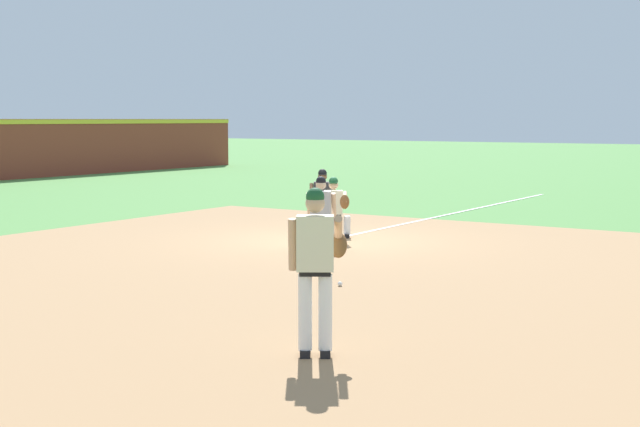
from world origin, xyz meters
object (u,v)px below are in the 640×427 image
Objects in this scene: first_base_bag at (326,239)px; baseball at (340,284)px; baserunner at (321,210)px; pitcher at (317,261)px; first_baseman at (334,205)px; umpire at (322,198)px.

baseball is (-4.26, -2.96, -0.01)m from first_base_bag.
pitcher is at bearing -147.70° from baserunner.
baseball is at bearing -147.33° from first_baseman.
umpire reaches higher than baseball.
pitcher is at bearing -147.81° from umpire.
baseball is 5.69m from first_baseman.
baserunner is at bearing 36.83° from baseball.
first_baseman is (0.50, 0.09, 0.69)m from first_base_bag.
pitcher is at bearing -148.30° from first_base_bag.
first_base_bag is 0.28× the size of first_baseman.
umpire is at bearing 31.84° from baserunner.
first_baseman is at bearing 32.67° from baseball.
pitcher is 10.79m from umpire.
first_baseman is 1.64m from baserunner.
baseball is 4.25m from pitcher.
umpire is (2.24, 1.39, 0.00)m from baserunner.
first_base_bag is at bearing -144.82° from umpire.
pitcher is 1.39× the size of first_baseman.
pitcher is at bearing -149.36° from first_baseman.
pitcher reaches higher than first_baseman.
baseball is at bearing -143.17° from baserunner.
baserunner is at bearing -157.66° from first_baseman.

